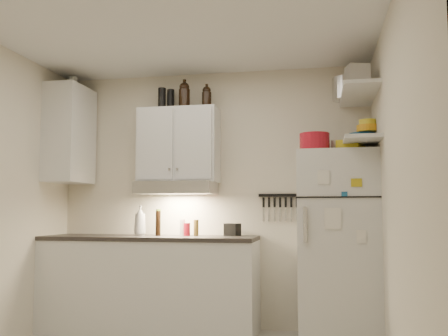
# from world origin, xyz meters

# --- Properties ---
(ceiling) EXTENTS (3.20, 3.00, 0.02)m
(ceiling) POSITION_xyz_m (0.00, 0.00, 2.61)
(ceiling) COLOR silver
(ceiling) RESTS_ON ground
(back_wall) EXTENTS (3.20, 0.02, 2.60)m
(back_wall) POSITION_xyz_m (0.00, 1.51, 1.30)
(back_wall) COLOR beige
(back_wall) RESTS_ON ground
(right_wall) EXTENTS (0.02, 3.00, 2.60)m
(right_wall) POSITION_xyz_m (1.61, 0.00, 1.30)
(right_wall) COLOR beige
(right_wall) RESTS_ON ground
(base_cabinet) EXTENTS (2.10, 0.60, 0.88)m
(base_cabinet) POSITION_xyz_m (-0.55, 1.20, 0.44)
(base_cabinet) COLOR silver
(base_cabinet) RESTS_ON floor
(countertop) EXTENTS (2.10, 0.62, 0.04)m
(countertop) POSITION_xyz_m (-0.55, 1.20, 0.90)
(countertop) COLOR #2C2826
(countertop) RESTS_ON base_cabinet
(upper_cabinet) EXTENTS (0.80, 0.33, 0.75)m
(upper_cabinet) POSITION_xyz_m (-0.30, 1.33, 1.83)
(upper_cabinet) COLOR silver
(upper_cabinet) RESTS_ON back_wall
(side_cabinet) EXTENTS (0.33, 0.55, 1.00)m
(side_cabinet) POSITION_xyz_m (-1.44, 1.20, 1.95)
(side_cabinet) COLOR silver
(side_cabinet) RESTS_ON left_wall
(range_hood) EXTENTS (0.76, 0.46, 0.12)m
(range_hood) POSITION_xyz_m (-0.30, 1.27, 1.39)
(range_hood) COLOR silver
(range_hood) RESTS_ON back_wall
(fridge) EXTENTS (0.70, 0.68, 1.70)m
(fridge) POSITION_xyz_m (1.25, 1.16, 0.85)
(fridge) COLOR silver
(fridge) RESTS_ON floor
(shelf_hi) EXTENTS (0.30, 0.95, 0.03)m
(shelf_hi) POSITION_xyz_m (1.45, 1.02, 2.20)
(shelf_hi) COLOR silver
(shelf_hi) RESTS_ON right_wall
(shelf_lo) EXTENTS (0.30, 0.95, 0.03)m
(shelf_lo) POSITION_xyz_m (1.45, 1.02, 1.76)
(shelf_lo) COLOR silver
(shelf_lo) RESTS_ON right_wall
(knife_strip) EXTENTS (0.42, 0.02, 0.03)m
(knife_strip) POSITION_xyz_m (0.70, 1.49, 1.32)
(knife_strip) COLOR black
(knife_strip) RESTS_ON back_wall
(dutch_oven) EXTENTS (0.32, 0.32, 0.15)m
(dutch_oven) POSITION_xyz_m (1.06, 1.00, 1.78)
(dutch_oven) COLOR #A91323
(dutch_oven) RESTS_ON fridge
(book_stack) EXTENTS (0.27, 0.30, 0.08)m
(book_stack) POSITION_xyz_m (1.37, 1.03, 1.74)
(book_stack) COLOR #B7A016
(book_stack) RESTS_ON fridge
(spice_jar) EXTENTS (0.06, 0.06, 0.10)m
(spice_jar) POSITION_xyz_m (1.23, 1.11, 1.75)
(spice_jar) COLOR silver
(spice_jar) RESTS_ON fridge
(stock_pot) EXTENTS (0.30, 0.30, 0.21)m
(stock_pot) POSITION_xyz_m (1.37, 1.30, 2.32)
(stock_pot) COLOR silver
(stock_pot) RESTS_ON shelf_hi
(tin_a) EXTENTS (0.22, 0.21, 0.19)m
(tin_a) POSITION_xyz_m (1.43, 1.02, 2.31)
(tin_a) COLOR #AAAAAD
(tin_a) RESTS_ON shelf_hi
(tin_b) EXTENTS (0.21, 0.21, 0.17)m
(tin_b) POSITION_xyz_m (1.42, 0.78, 2.30)
(tin_b) COLOR #AAAAAD
(tin_b) RESTS_ON shelf_hi
(bowl_teal) EXTENTS (0.25, 0.25, 0.10)m
(bowl_teal) POSITION_xyz_m (1.49, 1.21, 1.83)
(bowl_teal) COLOR #185687
(bowl_teal) RESTS_ON shelf_lo
(bowl_orange) EXTENTS (0.20, 0.20, 0.06)m
(bowl_orange) POSITION_xyz_m (1.53, 1.13, 1.91)
(bowl_orange) COLOR orange
(bowl_orange) RESTS_ON bowl_teal
(bowl_yellow) EXTENTS (0.16, 0.16, 0.05)m
(bowl_yellow) POSITION_xyz_m (1.53, 1.13, 1.96)
(bowl_yellow) COLOR yellow
(bowl_yellow) RESTS_ON bowl_orange
(plates) EXTENTS (0.29, 0.29, 0.06)m
(plates) POSITION_xyz_m (1.48, 1.06, 1.80)
(plates) COLOR #185687
(plates) RESTS_ON shelf_lo
(growler_a) EXTENTS (0.13, 0.13, 0.27)m
(growler_a) POSITION_xyz_m (-0.23, 1.28, 2.33)
(growler_a) COLOR black
(growler_a) RESTS_ON upper_cabinet
(growler_b) EXTENTS (0.12, 0.12, 0.23)m
(growler_b) POSITION_xyz_m (-0.01, 1.33, 2.31)
(growler_b) COLOR black
(growler_b) RESTS_ON upper_cabinet
(thermos_a) EXTENTS (0.09, 0.09, 0.22)m
(thermos_a) POSITION_xyz_m (-0.41, 1.39, 2.31)
(thermos_a) COLOR black
(thermos_a) RESTS_ON upper_cabinet
(thermos_b) EXTENTS (0.10, 0.10, 0.23)m
(thermos_b) POSITION_xyz_m (-0.49, 1.35, 2.32)
(thermos_b) COLOR black
(thermos_b) RESTS_ON upper_cabinet
(side_jar) EXTENTS (0.12, 0.12, 0.14)m
(side_jar) POSITION_xyz_m (-1.48, 1.30, 2.52)
(side_jar) COLOR silver
(side_jar) RESTS_ON side_cabinet
(soap_bottle) EXTENTS (0.17, 0.17, 0.33)m
(soap_bottle) POSITION_xyz_m (-0.67, 1.24, 1.09)
(soap_bottle) COLOR silver
(soap_bottle) RESTS_ON countertop
(pepper_mill) EXTENTS (0.06, 0.06, 0.16)m
(pepper_mill) POSITION_xyz_m (-0.11, 1.31, 1.00)
(pepper_mill) COLOR brown
(pepper_mill) RESTS_ON countertop
(oil_bottle) EXTENTS (0.06, 0.06, 0.26)m
(oil_bottle) POSITION_xyz_m (-0.50, 1.31, 1.05)
(oil_bottle) COLOR #4A6719
(oil_bottle) RESTS_ON countertop
(vinegar_bottle) EXTENTS (0.06, 0.06, 0.24)m
(vinegar_bottle) POSITION_xyz_m (-0.48, 1.22, 1.04)
(vinegar_bottle) COLOR black
(vinegar_bottle) RESTS_ON countertop
(clear_bottle) EXTENTS (0.06, 0.06, 0.16)m
(clear_bottle) POSITION_xyz_m (-0.25, 1.31, 1.00)
(clear_bottle) COLOR silver
(clear_bottle) RESTS_ON countertop
(red_jar) EXTENTS (0.07, 0.07, 0.13)m
(red_jar) POSITION_xyz_m (-0.19, 1.27, 0.98)
(red_jar) COLOR #A91323
(red_jar) RESTS_ON countertop
(caddy) EXTENTS (0.17, 0.15, 0.12)m
(caddy) POSITION_xyz_m (0.24, 1.36, 0.98)
(caddy) COLOR black
(caddy) RESTS_ON countertop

